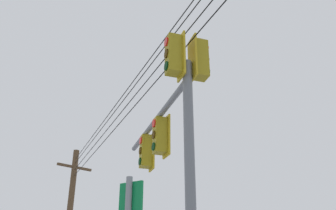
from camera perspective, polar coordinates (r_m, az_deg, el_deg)
name	(u,v)px	position (r m, az deg, el deg)	size (l,w,h in m)	color
signal_mast_assembly	(172,135)	(8.06, 0.69, -4.76)	(4.29, 3.18, 6.79)	slate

